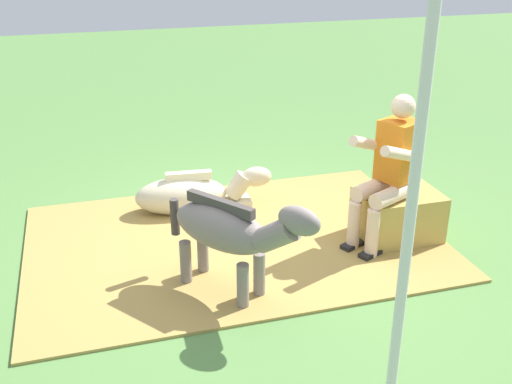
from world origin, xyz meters
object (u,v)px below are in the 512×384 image
object	(u,v)px
pony_lying	(191,194)
tent_pole_left	(408,234)
soda_bottle	(429,199)
hay_bale	(397,216)
pony_standing	(230,231)
person_seated	(389,166)

from	to	relation	value
pony_lying	tent_pole_left	world-z (taller)	tent_pole_left
tent_pole_left	soda_bottle	bearing A→B (deg)	-125.22
tent_pole_left	hay_bale	bearing A→B (deg)	-119.08
hay_bale	soda_bottle	world-z (taller)	hay_bale
pony_standing	soda_bottle	bearing A→B (deg)	-158.17
soda_bottle	person_seated	bearing A→B (deg)	33.00
tent_pole_left	person_seated	bearing A→B (deg)	-116.05
soda_bottle	tent_pole_left	distance (m)	3.06
pony_standing	person_seated	bearing A→B (deg)	-164.61
pony_lying	soda_bottle	size ratio (longest dim) A/B	5.59
hay_bale	pony_lying	size ratio (longest dim) A/B	0.52
pony_lying	tent_pole_left	bearing A→B (deg)	101.24
person_seated	tent_pole_left	xyz separation A→B (m)	(0.91, 1.86, 0.44)
pony_standing	tent_pole_left	size ratio (longest dim) A/B	0.49
person_seated	pony_lying	world-z (taller)	person_seated
person_seated	hay_bale	bearing A→B (deg)	-162.69
hay_bale	pony_standing	distance (m)	1.72
person_seated	pony_lying	size ratio (longest dim) A/B	0.98
pony_standing	soda_bottle	xyz separation A→B (m)	(-2.23, -0.89, -0.42)
soda_bottle	pony_lying	bearing A→B (deg)	-15.29
hay_bale	pony_lying	xyz separation A→B (m)	(1.65, -1.05, -0.03)
hay_bale	person_seated	distance (m)	0.53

